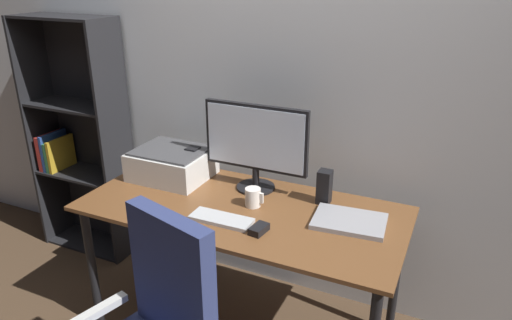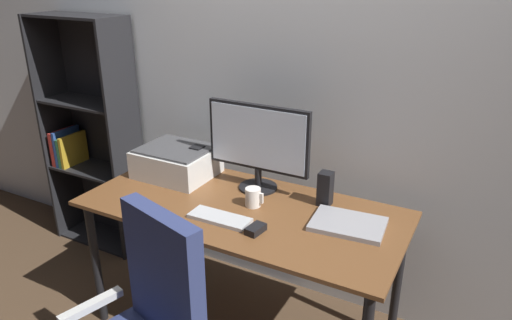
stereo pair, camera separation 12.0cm
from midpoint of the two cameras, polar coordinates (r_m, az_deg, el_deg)
name	(u,v)px [view 1 (the left image)]	position (r m, az deg, el deg)	size (l,w,h in m)	color
back_wall	(285,71)	(2.54, 2.12, 10.72)	(6.40, 0.10, 2.60)	silver
desk	(242,222)	(2.32, -3.24, -7.54)	(1.56, 0.72, 0.74)	brown
monitor	(256,142)	(2.36, -1.51, 2.19)	(0.55, 0.20, 0.45)	black
keyboard	(221,219)	(2.17, -5.83, -7.15)	(0.29, 0.11, 0.02)	#B7BABC
mouse	(259,229)	(2.06, -1.33, -8.39)	(0.06, 0.10, 0.03)	black
coffee_mug	(253,197)	(2.27, -1.88, -4.54)	(0.09, 0.08, 0.09)	white
laptop	(349,221)	(2.16, 9.67, -7.35)	(0.32, 0.23, 0.02)	#99999E
speaker_left	(193,162)	(2.59, -8.91, -0.30)	(0.06, 0.07, 0.17)	black
speaker_right	(324,187)	(2.29, 6.79, -3.28)	(0.06, 0.07, 0.17)	black
printer	(172,163)	(2.62, -11.44, -0.40)	(0.40, 0.34, 0.16)	silver
bookshelf	(81,140)	(3.32, -21.44, 2.27)	(0.64, 0.28, 1.55)	black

